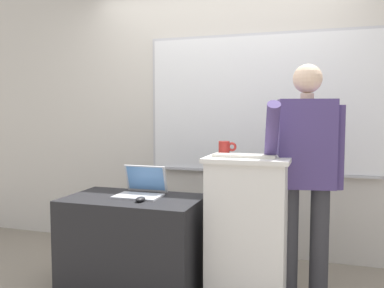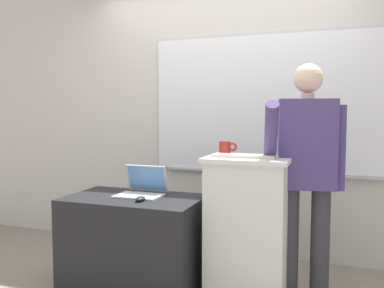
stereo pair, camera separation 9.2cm
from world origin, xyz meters
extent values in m
cube|color=beige|center=(0.00, 1.37, 1.41)|extent=(6.40, 0.12, 2.82)
cube|color=#B7B7BC|center=(0.42, 1.30, 1.42)|extent=(2.21, 0.02, 1.28)
cube|color=white|center=(0.42, 1.30, 1.42)|extent=(2.16, 0.02, 1.23)
cube|color=#B7B7BC|center=(0.42, 1.28, 0.79)|extent=(1.94, 0.04, 0.02)
cube|color=silver|center=(0.44, 0.34, 0.50)|extent=(0.53, 0.44, 1.01)
cube|color=silver|center=(0.44, 0.34, 1.02)|extent=(0.57, 0.48, 0.03)
cube|color=black|center=(-0.40, 0.25, 0.36)|extent=(1.00, 0.60, 0.72)
cylinder|color=#333338|center=(0.71, 0.47, 0.41)|extent=(0.13, 0.13, 0.82)
cylinder|color=#333338|center=(0.91, 0.50, 0.41)|extent=(0.13, 0.13, 0.82)
cube|color=#473870|center=(0.81, 0.48, 1.13)|extent=(0.42, 0.29, 0.61)
cylinder|color=beige|center=(0.81, 0.48, 1.45)|extent=(0.09, 0.09, 0.04)
sphere|color=beige|center=(0.81, 0.48, 1.57)|extent=(0.20, 0.20, 0.20)
cylinder|color=#473870|center=(0.60, 0.27, 1.16)|extent=(0.16, 0.43, 0.51)
cylinder|color=#473870|center=(1.02, 0.52, 1.10)|extent=(0.08, 0.08, 0.58)
cube|color=#B7BABF|center=(-0.38, 0.28, 0.72)|extent=(0.34, 0.23, 0.01)
cube|color=#B7BABF|center=(-0.38, 0.42, 0.83)|extent=(0.34, 0.08, 0.21)
cube|color=#598CCC|center=(-0.38, 0.41, 0.83)|extent=(0.30, 0.06, 0.18)
cube|color=beige|center=(0.41, 0.28, 1.05)|extent=(0.43, 0.12, 0.02)
ellipsoid|color=black|center=(-0.29, 0.13, 0.73)|extent=(0.06, 0.10, 0.03)
cylinder|color=maroon|center=(0.22, 0.51, 1.08)|extent=(0.08, 0.08, 0.09)
torus|color=maroon|center=(0.28, 0.51, 1.09)|extent=(0.07, 0.02, 0.07)
camera|label=1|loc=(0.92, -2.43, 1.35)|focal=38.00mm
camera|label=2|loc=(1.00, -2.40, 1.35)|focal=38.00mm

